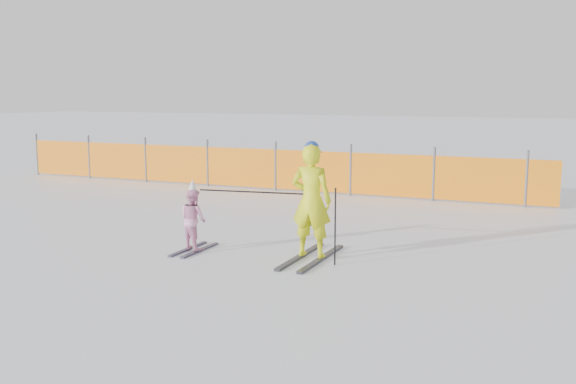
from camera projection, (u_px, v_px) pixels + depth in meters
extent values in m
plane|color=white|center=(274.00, 265.00, 9.28)|extent=(120.00, 120.00, 0.00)
cube|color=black|center=(301.00, 256.00, 9.70)|extent=(0.09, 1.72, 0.04)
cube|color=black|center=(322.00, 258.00, 9.57)|extent=(0.09, 1.72, 0.04)
imported|color=yellow|center=(311.00, 201.00, 9.50)|extent=(0.62, 0.42, 1.69)
sphere|color=#1C3D9B|center=(312.00, 148.00, 9.39)|extent=(0.22, 0.22, 0.22)
cube|color=black|center=(188.00, 249.00, 10.17)|extent=(0.09, 1.04, 0.03)
cube|color=black|center=(200.00, 250.00, 10.08)|extent=(0.09, 1.04, 0.03)
imported|color=#F5A0C9|center=(193.00, 219.00, 10.05)|extent=(0.57, 0.52, 0.96)
cone|color=silver|center=(193.00, 187.00, 9.97)|extent=(0.19, 0.19, 0.24)
cylinder|color=black|center=(335.00, 227.00, 9.19)|extent=(0.02, 0.02, 1.13)
cylinder|color=black|center=(251.00, 192.00, 9.73)|extent=(1.63, 0.28, 0.02)
cylinder|color=#595960|center=(37.00, 154.00, 19.47)|extent=(0.06, 0.06, 1.25)
cylinder|color=#595960|center=(89.00, 157.00, 18.67)|extent=(0.06, 0.06, 1.25)
cylinder|color=#595960|center=(146.00, 160.00, 17.87)|extent=(0.06, 0.06, 1.25)
cylinder|color=#595960|center=(208.00, 163.00, 17.07)|extent=(0.06, 0.06, 1.25)
cylinder|color=#595960|center=(276.00, 166.00, 16.27)|extent=(0.06, 0.06, 1.25)
cylinder|color=#595960|center=(351.00, 170.00, 15.47)|extent=(0.06, 0.06, 1.25)
cylinder|color=#595960|center=(434.00, 174.00, 14.67)|extent=(0.06, 0.06, 1.25)
cylinder|color=#595960|center=(527.00, 179.00, 13.87)|extent=(0.06, 0.06, 1.25)
cube|color=orange|center=(253.00, 168.00, 16.55)|extent=(14.69, 0.03, 1.00)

